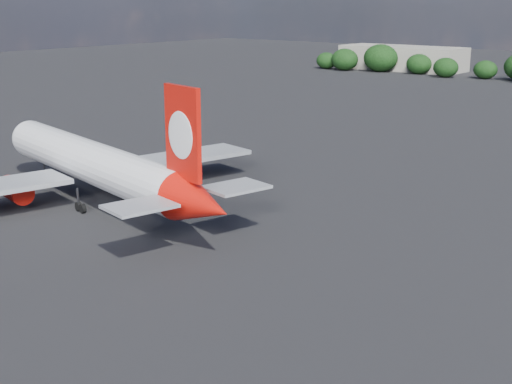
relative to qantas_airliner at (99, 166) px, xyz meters
The scene contains 3 objects.
ground 43.75m from the qantas_airliner, 72.85° to the left, with size 500.00×500.00×0.00m, color black.
qantas_airliner is the anchor object (origin of this frame).
terminal_building 181.23m from the qantas_airliner, 106.73° to the left, with size 42.00×16.00×8.00m.
Camera 1 is at (52.34, -32.82, 23.67)m, focal length 50.00 mm.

